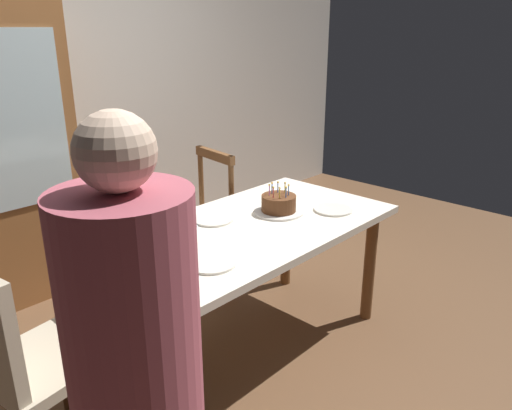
# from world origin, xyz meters

# --- Properties ---
(ground) EXTENTS (6.40, 6.40, 0.00)m
(ground) POSITION_xyz_m (0.00, 0.00, 0.00)
(ground) COLOR brown
(back_wall) EXTENTS (6.40, 0.10, 2.60)m
(back_wall) POSITION_xyz_m (0.00, 1.85, 1.30)
(back_wall) COLOR beige
(back_wall) RESTS_ON ground
(dining_table) EXTENTS (1.62, 0.86, 0.74)m
(dining_table) POSITION_xyz_m (0.00, 0.00, 0.65)
(dining_table) COLOR silver
(dining_table) RESTS_ON ground
(birthday_cake) EXTENTS (0.28, 0.28, 0.17)m
(birthday_cake) POSITION_xyz_m (0.25, 0.01, 0.79)
(birthday_cake) COLOR silver
(birthday_cake) RESTS_ON dining_table
(plate_near_celebrant) EXTENTS (0.22, 0.22, 0.01)m
(plate_near_celebrant) POSITION_xyz_m (-0.45, -0.19, 0.75)
(plate_near_celebrant) COLOR silver
(plate_near_celebrant) RESTS_ON dining_table
(plate_far_side) EXTENTS (0.22, 0.22, 0.01)m
(plate_far_side) POSITION_xyz_m (-0.08, 0.19, 0.75)
(plate_far_side) COLOR silver
(plate_far_side) RESTS_ON dining_table
(plate_near_guest) EXTENTS (0.22, 0.22, 0.01)m
(plate_near_guest) POSITION_xyz_m (0.49, -0.19, 0.75)
(plate_near_guest) COLOR silver
(plate_near_guest) RESTS_ON dining_table
(fork_near_celebrant) EXTENTS (0.18, 0.04, 0.01)m
(fork_near_celebrant) POSITION_xyz_m (-0.61, -0.19, 0.74)
(fork_near_celebrant) COLOR silver
(fork_near_celebrant) RESTS_ON dining_table
(fork_far_side) EXTENTS (0.18, 0.06, 0.01)m
(fork_far_side) POSITION_xyz_m (-0.24, 0.18, 0.74)
(fork_far_side) COLOR silver
(fork_far_side) RESTS_ON dining_table
(chair_spindle_back) EXTENTS (0.50, 0.50, 0.95)m
(chair_spindle_back) POSITION_xyz_m (0.25, 0.74, 0.46)
(chair_spindle_back) COLOR beige
(chair_spindle_back) RESTS_ON ground
(chair_upholstered) EXTENTS (0.50, 0.50, 0.95)m
(chair_upholstered) POSITION_xyz_m (-1.20, 0.07, 0.53)
(chair_upholstered) COLOR tan
(chair_upholstered) RESTS_ON ground
(person_celebrant) EXTENTS (0.32, 0.32, 1.57)m
(person_celebrant) POSITION_xyz_m (-1.22, -0.79, 0.89)
(person_celebrant) COLOR #262328
(person_celebrant) RESTS_ON ground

